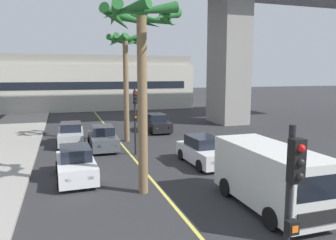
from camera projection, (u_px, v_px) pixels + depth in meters
lane_stripe_center at (124, 147)px, 22.78m from camera, size 0.14×56.00×0.01m
pier_building_backdrop at (91, 83)px, 47.00m from camera, size 28.43×8.04×7.49m
car_queue_front at (103, 138)px, 22.10m from camera, size 1.85×4.11×1.56m
car_queue_second at (71, 134)px, 23.51m from camera, size 1.93×4.15×1.56m
car_queue_third at (76, 164)px, 15.81m from camera, size 1.93×4.15×1.56m
car_queue_fourth at (203, 151)px, 18.42m from camera, size 1.95×4.16×1.56m
car_queue_fifth at (157, 123)px, 28.70m from camera, size 1.85×4.11×1.56m
delivery_van at (270, 175)px, 12.30m from camera, size 2.17×5.26×2.36m
traffic_light_median_near at (291, 209)px, 5.74m from camera, size 0.24×0.37×4.20m
traffic_light_median_far at (135, 112)px, 20.20m from camera, size 0.24×0.37×4.20m
palm_tree_near_median at (125, 55)px, 23.83m from camera, size 2.78×2.78×7.97m
palm_tree_mid_median at (142, 40)px, 13.17m from camera, size 3.42×3.41×7.85m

